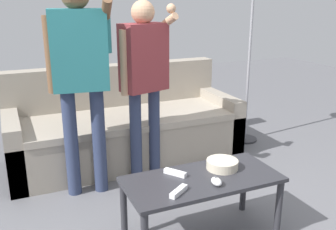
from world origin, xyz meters
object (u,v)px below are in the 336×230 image
coffee_table (202,186)px  game_remote_wand_far (175,173)px  couch (124,128)px  player_center (144,71)px  player_left (80,66)px  snack_bowl (222,164)px  game_remote_nunchuk (216,182)px  game_remote_wand_near (179,191)px

coffee_table → game_remote_wand_far: (-0.14, 0.10, 0.08)m
couch → player_center: 0.84m
player_left → player_center: player_left is taller
snack_bowl → game_remote_nunchuk: 0.24m
couch → snack_bowl: couch is taller
game_remote_nunchuk → game_remote_wand_near: (-0.25, -0.00, -0.01)m
couch → snack_bowl: bearing=-81.1°
player_left → game_remote_wand_near: size_ratio=11.44×
snack_bowl → player_left: (-0.73, 0.87, 0.56)m
couch → game_remote_wand_far: size_ratio=15.00×
couch → coffee_table: size_ratio=2.21×
couch → player_left: 1.06m
coffee_table → game_remote_wand_near: game_remote_wand_near is taller
couch → game_remote_wand_far: bearing=-93.9°
game_remote_wand_near → game_remote_wand_far: 0.24m
couch → game_remote_wand_near: size_ratio=15.17×
player_center → game_remote_wand_near: bearing=-100.7°
snack_bowl → player_left: bearing=129.7°
coffee_table → game_remote_wand_near: (-0.22, -0.13, 0.08)m
coffee_table → player_center: size_ratio=0.65×
snack_bowl → player_center: (-0.20, 0.94, 0.48)m
coffee_table → game_remote_nunchuk: size_ratio=11.26×
coffee_table → game_remote_wand_far: bearing=143.8°
couch → game_remote_wand_far: 1.43m
couch → snack_bowl: 1.48m
player_center → snack_bowl: bearing=-78.2°
game_remote_wand_far → game_remote_nunchuk: bearing=-52.9°
game_remote_nunchuk → game_remote_wand_near: 0.25m
snack_bowl → coffee_table: bearing=-160.5°
game_remote_nunchuk → game_remote_wand_far: 0.28m
snack_bowl → game_remote_nunchuk: bearing=-129.5°
couch → player_center: (0.03, -0.52, 0.66)m
couch → game_remote_wand_near: (-0.18, -1.64, 0.16)m
player_center → game_remote_wand_far: bearing=-98.2°
couch → player_center: bearing=-86.4°
snack_bowl → player_left: 1.27m
player_center → game_remote_wand_near: (-0.21, -1.13, -0.49)m
snack_bowl → player_left: size_ratio=0.13×
snack_bowl → game_remote_wand_near: bearing=-155.0°
player_left → game_remote_wand_far: 1.09m
coffee_table → snack_bowl: bearing=19.5°
coffee_table → snack_bowl: (0.18, 0.07, 0.09)m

